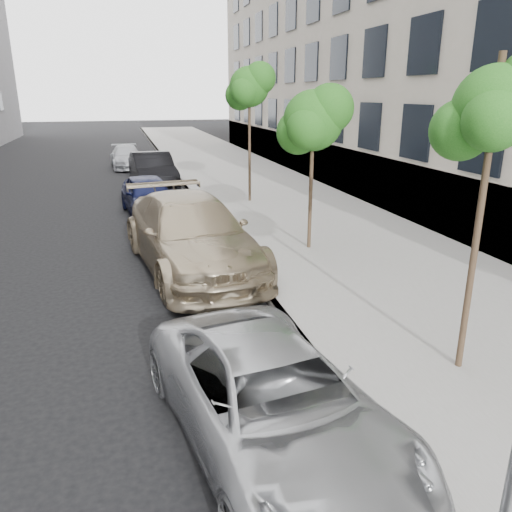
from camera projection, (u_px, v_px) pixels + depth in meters
name	position (u px, v px, depth m)	size (l,w,h in m)	color
ground	(297.00, 481.00, 5.65)	(160.00, 160.00, 0.00)	black
sidewalk	(227.00, 168.00, 28.71)	(6.40, 72.00, 0.14)	gray
curb	(172.00, 170.00, 27.93)	(0.15, 72.00, 0.14)	#9E9B93
tree_near	(497.00, 109.00, 6.59)	(1.52, 1.32, 4.61)	#38281C
tree_mid	(314.00, 120.00, 12.70)	(1.84, 1.64, 4.29)	#38281C
tree_far	(250.00, 87.00, 18.38)	(1.79, 1.59, 5.15)	#38281C
minivan	(273.00, 401.00, 6.02)	(2.15, 4.67, 1.30)	#B4B6B9
suv	(191.00, 234.00, 12.22)	(2.50, 6.15, 1.78)	tan
sedan_blue	(148.00, 195.00, 17.81)	(1.66, 4.11, 1.40)	#101437
sedan_black	(153.00, 171.00, 22.81)	(1.69, 4.86, 1.60)	black
sedan_rear	(127.00, 157.00, 29.03)	(1.76, 4.32, 1.25)	#9D9FA5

